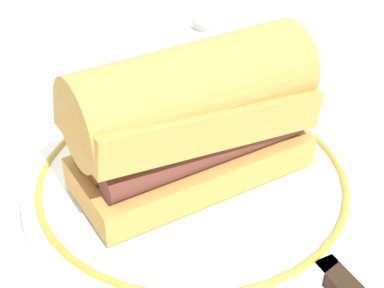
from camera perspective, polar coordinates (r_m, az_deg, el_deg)
name	(u,v)px	position (r m, az deg, el deg)	size (l,w,h in m)	color
ground_plane	(180,180)	(0.49, -1.25, -3.63)	(1.50, 1.50, 0.00)	silver
plate	(192,181)	(0.47, 0.00, -3.67)	(0.28, 0.28, 0.01)	white
sausage_sandwich	(192,115)	(0.44, 0.00, 2.89)	(0.20, 0.11, 0.11)	#C69345
salt_shaker	(204,43)	(0.62, 1.24, 10.03)	(0.03, 0.03, 0.08)	white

